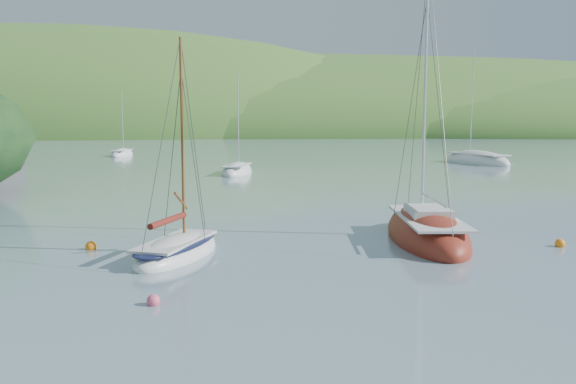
{
  "coord_description": "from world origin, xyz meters",
  "views": [
    {
      "loc": [
        -1.58,
        -18.28,
        5.6
      ],
      "look_at": [
        -0.42,
        8.0,
        2.32
      ],
      "focal_mm": 40.0,
      "sensor_mm": 36.0,
      "label": 1
    }
  ],
  "objects_px": {
    "distant_sloop_b": "(477,162)",
    "distant_sloop_c": "(122,155)",
    "sloop_red": "(427,235)",
    "daysailer_white": "(177,251)",
    "distant_sloop_a": "(237,172)"
  },
  "relations": [
    {
      "from": "daysailer_white",
      "to": "distant_sloop_b",
      "type": "height_order",
      "value": "distant_sloop_b"
    },
    {
      "from": "distant_sloop_b",
      "to": "distant_sloop_c",
      "type": "xyz_separation_m",
      "value": [
        -41.57,
        14.3,
        -0.05
      ]
    },
    {
      "from": "sloop_red",
      "to": "distant_sloop_b",
      "type": "distance_m",
      "value": 44.82
    },
    {
      "from": "sloop_red",
      "to": "daysailer_white",
      "type": "bearing_deg",
      "value": -163.68
    },
    {
      "from": "sloop_red",
      "to": "distant_sloop_b",
      "type": "bearing_deg",
      "value": 70.62
    },
    {
      "from": "sloop_red",
      "to": "distant_sloop_b",
      "type": "xyz_separation_m",
      "value": [
        16.48,
        41.68,
        -0.02
      ]
    },
    {
      "from": "sloop_red",
      "to": "distant_sloop_a",
      "type": "distance_m",
      "value": 32.52
    },
    {
      "from": "distant_sloop_a",
      "to": "distant_sloop_c",
      "type": "distance_m",
      "value": 29.38
    },
    {
      "from": "sloop_red",
      "to": "distant_sloop_a",
      "type": "height_order",
      "value": "sloop_red"
    },
    {
      "from": "sloop_red",
      "to": "distant_sloop_c",
      "type": "relative_size",
      "value": 1.47
    },
    {
      "from": "distant_sloop_b",
      "to": "distant_sloop_c",
      "type": "relative_size",
      "value": 1.49
    },
    {
      "from": "daysailer_white",
      "to": "distant_sloop_b",
      "type": "bearing_deg",
      "value": 76.78
    },
    {
      "from": "distant_sloop_a",
      "to": "distant_sloop_b",
      "type": "bearing_deg",
      "value": 31.68
    },
    {
      "from": "distant_sloop_b",
      "to": "distant_sloop_c",
      "type": "height_order",
      "value": "distant_sloop_b"
    },
    {
      "from": "sloop_red",
      "to": "distant_sloop_c",
      "type": "height_order",
      "value": "sloop_red"
    }
  ]
}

